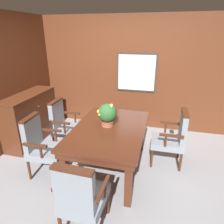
# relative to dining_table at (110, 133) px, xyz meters

# --- Properties ---
(ground_plane) EXTENTS (14.00, 14.00, 0.00)m
(ground_plane) POSITION_rel_dining_table_xyz_m (-0.09, -0.17, -0.63)
(ground_plane) COLOR #93969E
(wall_back) EXTENTS (7.20, 0.08, 2.45)m
(wall_back) POSITION_rel_dining_table_xyz_m (-0.08, 1.73, 0.60)
(wall_back) COLOR #5B2D19
(wall_back) RESTS_ON ground_plane
(dining_table) EXTENTS (1.07, 1.62, 0.73)m
(dining_table) POSITION_rel_dining_table_xyz_m (0.00, 0.00, 0.00)
(dining_table) COLOR #4C2314
(dining_table) RESTS_ON ground_plane
(chair_right_far) EXTENTS (0.52, 0.50, 0.95)m
(chair_right_far) POSITION_rel_dining_table_xyz_m (0.97, 0.37, -0.13)
(chair_right_far) COLOR #472314
(chair_right_far) RESTS_ON ground_plane
(chair_left_near) EXTENTS (0.54, 0.52, 0.95)m
(chair_left_near) POSITION_rel_dining_table_xyz_m (-0.96, -0.39, -0.13)
(chair_left_near) COLOR #472314
(chair_left_near) RESTS_ON ground_plane
(chair_left_far) EXTENTS (0.53, 0.51, 0.95)m
(chair_left_far) POSITION_rel_dining_table_xyz_m (-0.97, 0.37, -0.13)
(chair_left_far) COLOR #472314
(chair_left_far) RESTS_ON ground_plane
(chair_head_near) EXTENTS (0.51, 0.53, 0.95)m
(chair_head_near) POSITION_rel_dining_table_xyz_m (0.01, -1.19, -0.13)
(chair_head_near) COLOR #472314
(chair_head_near) RESTS_ON ground_plane
(potted_plant) EXTENTS (0.30, 0.30, 0.36)m
(potted_plant) POSITION_rel_dining_table_xyz_m (-0.05, 0.07, 0.28)
(potted_plant) COLOR #9E5638
(potted_plant) RESTS_ON dining_table
(sideboard_cabinet) EXTENTS (0.45, 1.31, 0.98)m
(sideboard_cabinet) POSITION_rel_dining_table_xyz_m (-1.78, 0.50, -0.14)
(sideboard_cabinet) COLOR #512816
(sideboard_cabinet) RESTS_ON ground_plane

